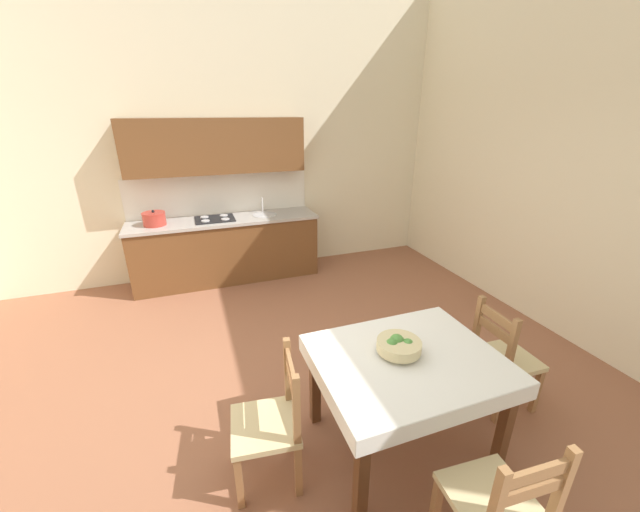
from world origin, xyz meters
The scene contains 9 objects.
ground_plane centered at (0.00, 0.00, -0.05)m, with size 6.70×6.15×0.10m, color #935B42.
wall_back centered at (0.00, 2.83, 2.02)m, with size 6.70×0.12×4.04m, color beige.
wall_right centered at (3.11, 0.00, 2.02)m, with size 0.12×6.15×4.04m, color beige.
kitchen_cabinetry centered at (-0.15, 2.50, 0.86)m, with size 2.54×0.63×2.20m.
dining_table centered at (0.68, -0.88, 0.62)m, with size 1.23×1.00×0.75m.
dining_chair_window_side centered at (1.63, -0.80, 0.44)m, with size 0.44×0.44×0.93m.
dining_chair_tv_side centered at (-0.26, -0.82, 0.44)m, with size 0.47×0.47×0.93m.
dining_chair_camera_side centered at (0.69, -1.72, 0.44)m, with size 0.45×0.45×0.93m.
fruit_bowl centered at (0.64, -0.82, 0.81)m, with size 0.30×0.30×0.12m.
Camera 1 is at (-0.57, -2.59, 2.29)m, focal length 20.66 mm.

